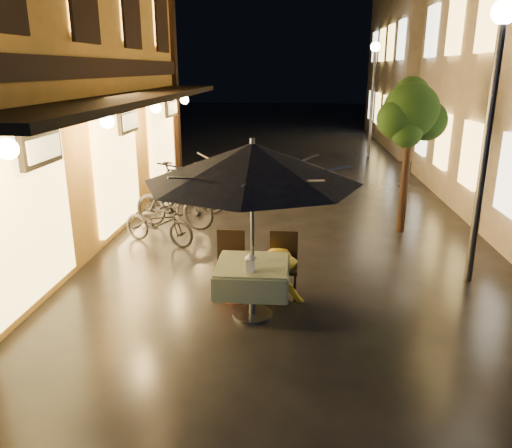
# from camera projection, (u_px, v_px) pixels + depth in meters

# --- Properties ---
(ground) EXTENTS (90.00, 90.00, 0.00)m
(ground) POSITION_uv_depth(u_px,v_px,m) (279.00, 335.00, 6.44)
(ground) COLOR black
(ground) RESTS_ON ground
(east_building_far) EXTENTS (7.30, 10.30, 7.30)m
(east_building_far) POSITION_uv_depth(u_px,v_px,m) (465.00, 60.00, 21.91)
(east_building_far) COLOR #C2B79B
(east_building_far) RESTS_ON ground
(street_tree) EXTENTS (1.43, 1.20, 3.15)m
(street_tree) POSITION_uv_depth(u_px,v_px,m) (411.00, 115.00, 9.83)
(street_tree) COLOR black
(street_tree) RESTS_ON ground
(streetlamp_near) EXTENTS (0.36, 0.36, 4.23)m
(streetlamp_near) POSITION_uv_depth(u_px,v_px,m) (493.00, 95.00, 7.25)
(streetlamp_near) COLOR #59595E
(streetlamp_near) RESTS_ON ground
(streetlamp_far) EXTENTS (0.36, 0.36, 4.23)m
(streetlamp_far) POSITION_uv_depth(u_px,v_px,m) (373.00, 79.00, 18.67)
(streetlamp_far) COLOR #59595E
(streetlamp_far) RESTS_ON ground
(cafe_table) EXTENTS (0.99, 0.99, 0.78)m
(cafe_table) POSITION_uv_depth(u_px,v_px,m) (253.00, 277.00, 6.78)
(cafe_table) COLOR #59595E
(cafe_table) RESTS_ON ground
(patio_umbrella) EXTENTS (2.82, 2.82, 2.46)m
(patio_umbrella) POSITION_uv_depth(u_px,v_px,m) (252.00, 163.00, 6.31)
(patio_umbrella) COLOR #59595E
(patio_umbrella) RESTS_ON ground
(cafe_chair_left) EXTENTS (0.42, 0.42, 0.97)m
(cafe_chair_left) POSITION_uv_depth(u_px,v_px,m) (230.00, 259.00, 7.53)
(cafe_chair_left) COLOR black
(cafe_chair_left) RESTS_ON ground
(cafe_chair_right) EXTENTS (0.42, 0.42, 0.97)m
(cafe_chair_right) POSITION_uv_depth(u_px,v_px,m) (283.00, 261.00, 7.47)
(cafe_chair_right) COLOR black
(cafe_chair_right) RESTS_ON ground
(table_lantern) EXTENTS (0.16, 0.16, 0.25)m
(table_lantern) POSITION_uv_depth(u_px,v_px,m) (251.00, 261.00, 6.42)
(table_lantern) COLOR white
(table_lantern) RESTS_ON cafe_table
(person_orange) EXTENTS (0.76, 0.64, 1.43)m
(person_orange) POSITION_uv_depth(u_px,v_px,m) (232.00, 252.00, 7.31)
(person_orange) COLOR #D5400C
(person_orange) RESTS_ON ground
(person_yellow) EXTENTS (1.02, 0.61, 1.55)m
(person_yellow) POSITION_uv_depth(u_px,v_px,m) (278.00, 250.00, 7.23)
(person_yellow) COLOR gold
(person_yellow) RESTS_ON ground
(bicycle_0) EXTENTS (1.68, 1.10, 0.84)m
(bicycle_0) POSITION_uv_depth(u_px,v_px,m) (159.00, 223.00, 9.69)
(bicycle_0) COLOR black
(bicycle_0) RESTS_ON ground
(bicycle_1) EXTENTS (1.91, 0.97, 1.10)m
(bicycle_1) POSITION_uv_depth(u_px,v_px,m) (174.00, 203.00, 10.63)
(bicycle_1) COLOR black
(bicycle_1) RESTS_ON ground
(bicycle_2) EXTENTS (2.01, 1.06, 1.00)m
(bicycle_2) POSITION_uv_depth(u_px,v_px,m) (187.00, 191.00, 11.87)
(bicycle_2) COLOR black
(bicycle_2) RESTS_ON ground
(bicycle_3) EXTENTS (1.85, 0.72, 1.09)m
(bicycle_3) POSITION_uv_depth(u_px,v_px,m) (180.00, 183.00, 12.51)
(bicycle_3) COLOR black
(bicycle_3) RESTS_ON ground
(bicycle_4) EXTENTS (1.81, 0.95, 0.90)m
(bicycle_4) POSITION_uv_depth(u_px,v_px,m) (202.00, 182.00, 13.01)
(bicycle_4) COLOR black
(bicycle_4) RESTS_ON ground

